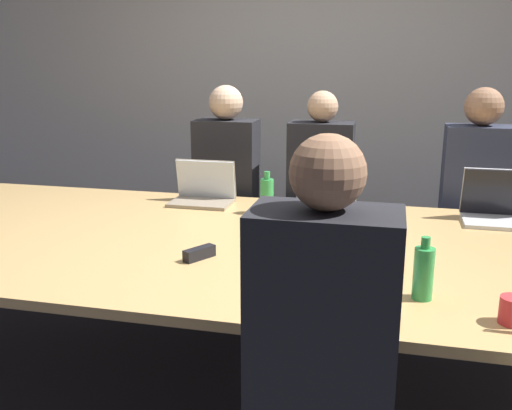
% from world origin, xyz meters
% --- Properties ---
extents(ground_plane, '(24.00, 24.00, 0.00)m').
position_xyz_m(ground_plane, '(0.00, 0.00, 0.00)').
color(ground_plane, '#2D2D38').
extents(curtain_wall, '(12.00, 0.06, 2.80)m').
position_xyz_m(curtain_wall, '(0.00, 2.15, 1.40)').
color(curtain_wall, beige).
rests_on(curtain_wall, ground_plane).
extents(conference_table, '(4.06, 1.69, 0.72)m').
position_xyz_m(conference_table, '(0.00, 0.00, 0.68)').
color(conference_table, tan).
rests_on(conference_table, ground_plane).
extents(laptop_far_midleft, '(0.36, 0.25, 0.25)m').
position_xyz_m(laptop_far_midleft, '(-0.50, 0.65, 0.79)').
color(laptop_far_midleft, gray).
rests_on(laptop_far_midleft, conference_table).
extents(person_far_midleft, '(0.40, 0.24, 1.39)m').
position_xyz_m(person_far_midleft, '(-0.47, 1.05, 0.68)').
color(person_far_midleft, '#2D2D38').
rests_on(person_far_midleft, ground_plane).
extents(laptop_near_midright, '(0.33, 0.23, 0.23)m').
position_xyz_m(laptop_near_midright, '(0.46, -0.62, 0.79)').
color(laptop_near_midright, silver).
rests_on(laptop_near_midright, conference_table).
extents(person_near_midright, '(0.40, 0.24, 1.37)m').
position_xyz_m(person_near_midright, '(0.42, -1.05, 0.66)').
color(person_near_midright, '#2D2D38').
rests_on(person_near_midright, ground_plane).
extents(cup_near_midright, '(0.08, 0.08, 0.10)m').
position_xyz_m(cup_near_midright, '(0.20, -0.53, 0.77)').
color(cup_near_midright, white).
rests_on(cup_near_midright, conference_table).
extents(bottle_near_midright, '(0.07, 0.07, 0.23)m').
position_xyz_m(bottle_near_midright, '(0.71, -0.50, 0.82)').
color(bottle_near_midright, green).
rests_on(bottle_near_midright, conference_table).
extents(laptop_far_right, '(0.35, 0.27, 0.28)m').
position_xyz_m(laptop_far_right, '(1.13, 0.63, 0.80)').
color(laptop_far_right, silver).
rests_on(laptop_far_right, conference_table).
extents(person_far_right, '(0.40, 0.24, 1.39)m').
position_xyz_m(person_far_right, '(1.08, 1.09, 0.68)').
color(person_far_right, '#2D2D38').
rests_on(person_far_right, ground_plane).
extents(laptop_far_center, '(0.35, 0.28, 0.28)m').
position_xyz_m(laptop_far_center, '(0.22, 0.66, 0.80)').
color(laptop_far_center, '#333338').
rests_on(laptop_far_center, conference_table).
extents(person_far_center, '(0.40, 0.24, 1.36)m').
position_xyz_m(person_far_center, '(0.15, 1.06, 0.66)').
color(person_far_center, '#2D2D38').
rests_on(person_far_center, ground_plane).
extents(bottle_far_center, '(0.07, 0.07, 0.24)m').
position_xyz_m(bottle_far_center, '(-0.08, 0.50, 0.82)').
color(bottle_far_center, green).
rests_on(bottle_far_center, conference_table).
extents(stapler, '(0.12, 0.15, 0.05)m').
position_xyz_m(stapler, '(-0.20, -0.29, 0.75)').
color(stapler, black).
rests_on(stapler, conference_table).
extents(notebook, '(0.24, 0.17, 0.02)m').
position_xyz_m(notebook, '(0.23, -0.20, 0.73)').
color(notebook, '#232328').
rests_on(notebook, conference_table).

